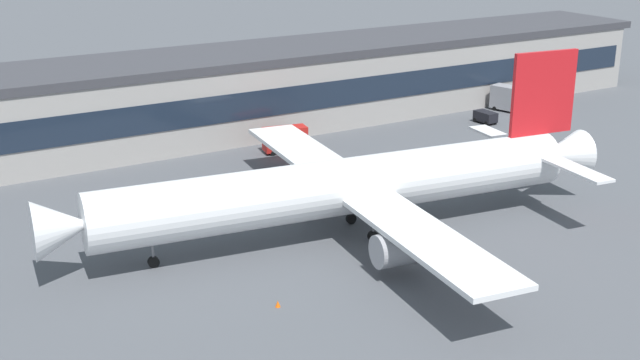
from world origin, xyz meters
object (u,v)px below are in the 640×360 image
at_px(catering_truck, 513,98).
at_px(traffic_cone_3, 456,237).
at_px(traffic_cone_0, 278,304).
at_px(baggage_tug, 486,117).
at_px(airliner, 348,186).
at_px(stair_truck, 284,138).
at_px(traffic_cone_1, 492,278).

xyz_separation_m(catering_truck, traffic_cone_3, (-42.73, -37.22, -1.94)).
distance_m(catering_truck, traffic_cone_0, 77.20).
relative_size(baggage_tug, traffic_cone_3, 5.15).
bearing_deg(catering_truck, baggage_tug, -159.90).
relative_size(catering_truck, baggage_tug, 2.08).
height_order(catering_truck, traffic_cone_3, catering_truck).
height_order(airliner, baggage_tug, airliner).
bearing_deg(stair_truck, traffic_cone_0, -119.19).
bearing_deg(traffic_cone_1, stair_truck, 86.16).
distance_m(catering_truck, stair_truck, 43.08).
relative_size(catering_truck, stair_truck, 1.20).
relative_size(traffic_cone_1, traffic_cone_3, 0.87).
bearing_deg(catering_truck, traffic_cone_1, -134.80).
height_order(baggage_tug, traffic_cone_1, baggage_tug).
relative_size(catering_truck, traffic_cone_1, 12.28).
xyz_separation_m(catering_truck, baggage_tug, (-8.67, -3.17, -1.21)).
xyz_separation_m(catering_truck, traffic_cone_1, (-46.15, -46.47, -1.98)).
bearing_deg(traffic_cone_3, airliner, 141.37).
bearing_deg(traffic_cone_3, stair_truck, 90.54).
distance_m(stair_truck, traffic_cone_1, 45.95).
height_order(baggage_tug, stair_truck, stair_truck).
xyz_separation_m(airliner, traffic_cone_3, (8.83, -7.05, -5.03)).
height_order(airliner, traffic_cone_0, airliner).
height_order(catering_truck, baggage_tug, catering_truck).
relative_size(airliner, baggage_tug, 16.76).
xyz_separation_m(airliner, traffic_cone_0, (-13.95, -10.64, -5.09)).
bearing_deg(traffic_cone_0, catering_truck, 31.92).
height_order(catering_truck, stair_truck, catering_truck).
relative_size(traffic_cone_0, traffic_cone_3, 0.82).
bearing_deg(traffic_cone_1, airliner, 108.35).
distance_m(baggage_tug, traffic_cone_1, 57.27).
bearing_deg(baggage_tug, traffic_cone_1, -130.88).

